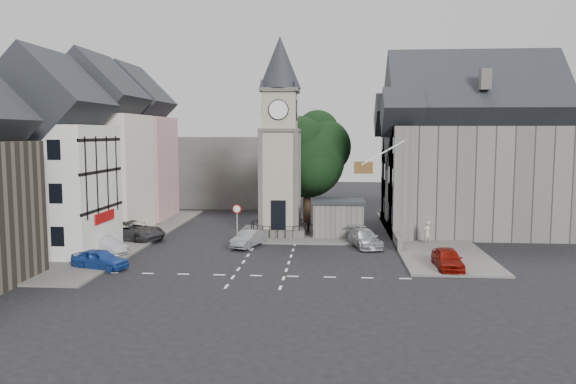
# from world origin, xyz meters

# --- Properties ---
(ground) EXTENTS (120.00, 120.00, 0.00)m
(ground) POSITION_xyz_m (0.00, 0.00, 0.00)
(ground) COLOR black
(ground) RESTS_ON ground
(pavement_west) EXTENTS (6.00, 30.00, 0.14)m
(pavement_west) POSITION_xyz_m (-12.50, 6.00, 0.07)
(pavement_west) COLOR #595651
(pavement_west) RESTS_ON ground
(pavement_east) EXTENTS (6.00, 26.00, 0.14)m
(pavement_east) POSITION_xyz_m (12.00, 8.00, 0.07)
(pavement_east) COLOR #595651
(pavement_east) RESTS_ON ground
(central_island) EXTENTS (10.00, 8.00, 0.16)m
(central_island) POSITION_xyz_m (1.50, 8.00, 0.08)
(central_island) COLOR #595651
(central_island) RESTS_ON ground
(road_markings) EXTENTS (20.00, 8.00, 0.01)m
(road_markings) POSITION_xyz_m (0.00, -5.50, 0.01)
(road_markings) COLOR silver
(road_markings) RESTS_ON ground
(clock_tower) EXTENTS (4.86, 4.86, 16.25)m
(clock_tower) POSITION_xyz_m (0.00, 7.99, 8.12)
(clock_tower) COLOR #4C4944
(clock_tower) RESTS_ON ground
(stone_shelter) EXTENTS (4.30, 3.30, 3.08)m
(stone_shelter) POSITION_xyz_m (4.80, 7.50, 1.55)
(stone_shelter) COLOR #5D5A55
(stone_shelter) RESTS_ON ground
(town_tree) EXTENTS (7.20, 7.20, 10.80)m
(town_tree) POSITION_xyz_m (2.00, 13.00, 6.97)
(town_tree) COLOR black
(town_tree) RESTS_ON ground
(warning_sign_post) EXTENTS (0.70, 0.19, 2.85)m
(warning_sign_post) POSITION_xyz_m (-3.20, 5.43, 2.03)
(warning_sign_post) COLOR black
(warning_sign_post) RESTS_ON ground
(terrace_pink) EXTENTS (8.10, 7.60, 12.80)m
(terrace_pink) POSITION_xyz_m (-15.50, 16.00, 6.58)
(terrace_pink) COLOR #BA8089
(terrace_pink) RESTS_ON ground
(terrace_cream) EXTENTS (8.10, 7.60, 12.80)m
(terrace_cream) POSITION_xyz_m (-15.50, 8.00, 6.58)
(terrace_cream) COLOR beige
(terrace_cream) RESTS_ON ground
(terrace_tudor) EXTENTS (8.10, 7.60, 12.00)m
(terrace_tudor) POSITION_xyz_m (-15.50, 0.00, 6.19)
(terrace_tudor) COLOR silver
(terrace_tudor) RESTS_ON ground
(backdrop_west) EXTENTS (20.00, 10.00, 8.00)m
(backdrop_west) POSITION_xyz_m (-12.00, 28.00, 4.00)
(backdrop_west) COLOR #4C4944
(backdrop_west) RESTS_ON ground
(east_building) EXTENTS (14.40, 11.40, 12.60)m
(east_building) POSITION_xyz_m (15.59, 11.00, 6.26)
(east_building) COLOR #5D5A55
(east_building) RESTS_ON ground
(east_boundary_wall) EXTENTS (0.40, 16.00, 0.90)m
(east_boundary_wall) POSITION_xyz_m (9.20, 10.00, 0.45)
(east_boundary_wall) COLOR #5D5A55
(east_boundary_wall) RESTS_ON ground
(flagpole) EXTENTS (3.68, 0.10, 2.74)m
(flagpole) POSITION_xyz_m (8.00, 4.00, 7.00)
(flagpole) COLOR white
(flagpole) RESTS_ON ground
(car_west_blue) EXTENTS (3.96, 2.46, 1.26)m
(car_west_blue) POSITION_xyz_m (-10.14, -4.62, 0.63)
(car_west_blue) COLOR #1C449F
(car_west_blue) RESTS_ON ground
(car_west_silver) EXTENTS (3.83, 3.15, 1.23)m
(car_west_silver) POSITION_xyz_m (-11.50, -0.47, 0.62)
(car_west_silver) COLOR #AAACB2
(car_west_silver) RESTS_ON ground
(car_west_grey) EXTENTS (6.13, 4.38, 1.55)m
(car_west_grey) POSITION_xyz_m (-11.50, 4.74, 0.78)
(car_west_grey) COLOR #303133
(car_west_grey) RESTS_ON ground
(car_island_silver) EXTENTS (2.46, 4.01, 1.25)m
(car_island_silver) POSITION_xyz_m (-1.91, 2.92, 0.62)
(car_island_silver) COLOR gray
(car_island_silver) RESTS_ON ground
(car_island_east) EXTENTS (2.86, 4.77, 1.29)m
(car_island_east) POSITION_xyz_m (6.72, 3.62, 0.65)
(car_island_east) COLOR #AFB1B8
(car_island_east) RESTS_ON ground
(car_east_red) EXTENTS (1.58, 3.93, 1.34)m
(car_east_red) POSITION_xyz_m (11.50, -3.00, 0.67)
(car_east_red) COLOR maroon
(car_east_red) RESTS_ON ground
(pedestrian) EXTENTS (0.80, 0.73, 1.83)m
(pedestrian) POSITION_xyz_m (11.50, 4.75, 0.91)
(pedestrian) COLOR #ACA48E
(pedestrian) RESTS_ON ground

